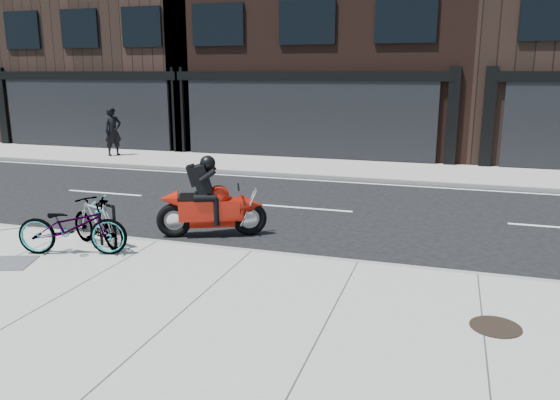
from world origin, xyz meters
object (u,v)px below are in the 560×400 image
(bicycle_rear, at_px, (98,222))
(motorcycle, at_px, (216,203))
(manhole_cover, at_px, (496,327))
(pedestrian, at_px, (113,131))
(bike_rack, at_px, (107,222))
(bicycle_front, at_px, (72,226))
(utility_grate, at_px, (10,263))

(bicycle_rear, height_order, motorcycle, motorcycle)
(manhole_cover, bearing_deg, pedestrian, 139.58)
(bicycle_rear, bearing_deg, manhole_cover, 100.01)
(bike_rack, height_order, bicycle_front, bicycle_front)
(pedestrian, bearing_deg, bike_rack, -116.56)
(bike_rack, relative_size, pedestrian, 0.45)
(bicycle_front, distance_m, utility_grate, 1.20)
(bike_rack, bearing_deg, bicycle_rear, 180.00)
(bike_rack, height_order, pedestrian, pedestrian)
(bicycle_front, xyz_separation_m, motorcycle, (1.86, 2.24, 0.05))
(bicycle_rear, xyz_separation_m, manhole_cover, (7.05, -1.36, -0.47))
(bicycle_front, height_order, motorcycle, motorcycle)
(bicycle_front, relative_size, manhole_cover, 3.03)
(bike_rack, relative_size, manhole_cover, 1.31)
(bicycle_rear, relative_size, pedestrian, 0.83)
(motorcycle, distance_m, utility_grate, 4.03)
(bike_rack, xyz_separation_m, pedestrian, (-6.78, 10.23, 0.46))
(motorcycle, relative_size, utility_grate, 2.93)
(bicycle_rear, bearing_deg, utility_grate, -14.18)
(bicycle_front, xyz_separation_m, pedestrian, (-6.40, 10.75, 0.44))
(motorcycle, bearing_deg, bike_rack, -153.70)
(pedestrian, bearing_deg, bicycle_rear, -117.42)
(bicycle_rear, height_order, manhole_cover, bicycle_rear)
(bike_rack, bearing_deg, pedestrian, 123.52)
(bicycle_rear, relative_size, manhole_cover, 2.42)
(bicycle_rear, bearing_deg, bike_rack, 110.92)
(bike_rack, height_order, bicycle_rear, bicycle_rear)
(bike_rack, bearing_deg, bicycle_front, -126.53)
(bicycle_rear, distance_m, pedestrian, 12.17)
(bicycle_front, height_order, manhole_cover, bicycle_front)
(bike_rack, relative_size, bicycle_rear, 0.54)
(motorcycle, bearing_deg, pedestrian, 111.04)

